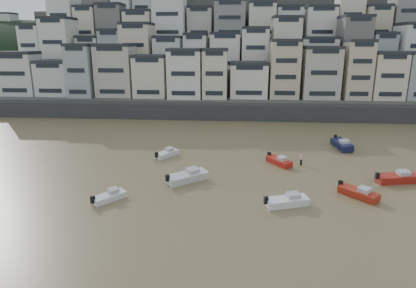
# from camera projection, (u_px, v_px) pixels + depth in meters

# --- Properties ---
(harbor_wall) EXTENTS (140.00, 3.00, 3.50)m
(harbor_wall) POSITION_uv_depth(u_px,v_px,m) (242.00, 112.00, 83.20)
(harbor_wall) COLOR #38383A
(harbor_wall) RESTS_ON ground
(hillside) EXTENTS (141.04, 66.00, 50.00)m
(hillside) POSITION_uv_depth(u_px,v_px,m) (257.00, 54.00, 118.04)
(hillside) COLOR #4C4C47
(hillside) RESTS_ON ground
(boat_d) EXTENTS (5.98, 2.98, 1.56)m
(boat_d) POSITION_uv_depth(u_px,v_px,m) (397.00, 177.00, 46.67)
(boat_d) COLOR maroon
(boat_d) RESTS_ON ground
(boat_c) EXTENTS (5.87, 5.34, 1.64)m
(boat_c) POSITION_uv_depth(u_px,v_px,m) (187.00, 176.00, 46.90)
(boat_c) COLOR silver
(boat_c) RESTS_ON ground
(boat_i) EXTENTS (2.78, 6.51, 1.72)m
(boat_i) POSITION_uv_depth(u_px,v_px,m) (342.00, 143.00, 61.50)
(boat_i) COLOR #13163B
(boat_i) RESTS_ON ground
(boat_e) EXTENTS (3.99, 4.91, 1.32)m
(boat_e) POSITION_uv_depth(u_px,v_px,m) (279.00, 160.00, 53.43)
(boat_e) COLOR #AA1D14
(boat_e) RESTS_ON ground
(boat_j) EXTENTS (3.75, 4.19, 1.16)m
(boat_j) POSITION_uv_depth(u_px,v_px,m) (109.00, 196.00, 41.38)
(boat_j) COLOR white
(boat_j) RESTS_ON ground
(boat_a) EXTENTS (5.43, 3.24, 1.41)m
(boat_a) POSITION_uv_depth(u_px,v_px,m) (287.00, 200.00, 40.02)
(boat_a) COLOR white
(boat_a) RESTS_ON ground
(boat_b) EXTENTS (4.56, 4.85, 1.37)m
(boat_b) POSITION_uv_depth(u_px,v_px,m) (359.00, 192.00, 42.26)
(boat_b) COLOR #9C2313
(boat_b) RESTS_ON ground
(boat_f) EXTENTS (3.76, 4.60, 1.24)m
(boat_f) POSITION_uv_depth(u_px,v_px,m) (167.00, 153.00, 57.09)
(boat_f) COLOR white
(boat_f) RESTS_ON ground
(person_pink) EXTENTS (0.44, 0.44, 1.74)m
(person_pink) POSITION_uv_depth(u_px,v_px,m) (301.00, 159.00, 53.27)
(person_pink) COLOR #F7AEB1
(person_pink) RESTS_ON ground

